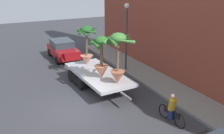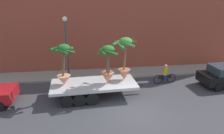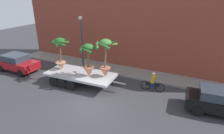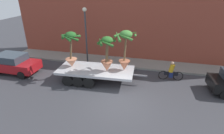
{
  "view_description": "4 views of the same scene",
  "coord_description": "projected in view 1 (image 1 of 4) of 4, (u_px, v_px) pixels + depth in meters",
  "views": [
    {
      "loc": [
        11.8,
        -3.79,
        6.75
      ],
      "look_at": [
        -0.4,
        2.28,
        1.96
      ],
      "focal_mm": 41.72,
      "sensor_mm": 36.0,
      "label": 1
    },
    {
      "loc": [
        -2.79,
        -10.48,
        6.64
      ],
      "look_at": [
        -1.03,
        2.93,
        1.79
      ],
      "focal_mm": 33.65,
      "sensor_mm": 36.0,
      "label": 2
    },
    {
      "loc": [
        5.82,
        -8.83,
        7.01
      ],
      "look_at": [
        0.35,
        2.48,
        1.89
      ],
      "focal_mm": 29.78,
      "sensor_mm": 36.0,
      "label": 3
    },
    {
      "loc": [
        1.74,
        -9.26,
        6.65
      ],
      "look_at": [
        -1.1,
        2.31,
        1.24
      ],
      "focal_mm": 29.01,
      "sensor_mm": 36.0,
      "label": 4
    }
  ],
  "objects": [
    {
      "name": "sidewalk",
      "position": [
        169.0,
        88.0,
        16.34
      ],
      "size": [
        24.0,
        2.2,
        0.15
      ],
      "primitive_type": "cube",
      "color": "gray",
      "rests_on": "ground"
    },
    {
      "name": "flatbed_trailer",
      "position": [
        96.0,
        75.0,
        16.67
      ],
      "size": [
        6.63,
        2.7,
        0.98
      ],
      "color": "#B7BABF",
      "rests_on": "ground"
    },
    {
      "name": "street_lamp",
      "position": [
        126.0,
        28.0,
        18.48
      ],
      "size": [
        0.36,
        0.36,
        4.83
      ],
      "color": "#383D42",
      "rests_on": "sidewalk"
    },
    {
      "name": "building_facade",
      "position": [
        198.0,
        9.0,
        15.45
      ],
      "size": [
        24.0,
        1.2,
        9.8
      ],
      "primitive_type": "cube",
      "color": "brown",
      "rests_on": "ground"
    },
    {
      "name": "potted_palm_front",
      "position": [
        118.0,
        56.0,
        14.2
      ],
      "size": [
        1.72,
        1.71,
        2.93
      ],
      "color": "#B26647",
      "rests_on": "flatbed_trailer"
    },
    {
      "name": "ground_plane",
      "position": [
        77.0,
        110.0,
        13.8
      ],
      "size": [
        60.0,
        60.0,
        0.0
      ],
      "primitive_type": "plane",
      "color": "#38383D"
    },
    {
      "name": "potted_palm_rear",
      "position": [
        87.0,
        44.0,
        17.46
      ],
      "size": [
        1.58,
        1.63,
        2.68
      ],
      "color": "tan",
      "rests_on": "flatbed_trailer"
    },
    {
      "name": "trailing_car",
      "position": [
        63.0,
        49.0,
        22.26
      ],
      "size": [
        4.02,
        1.95,
        1.58
      ],
      "color": "maroon",
      "rests_on": "ground"
    },
    {
      "name": "potted_palm_middle",
      "position": [
        101.0,
        57.0,
        15.13
      ],
      "size": [
        1.3,
        1.34,
        2.55
      ],
      "color": "#C17251",
      "rests_on": "flatbed_trailer"
    },
    {
      "name": "cyclist",
      "position": [
        172.0,
        110.0,
        12.48
      ],
      "size": [
        1.84,
        0.38,
        1.54
      ],
      "color": "black",
      "rests_on": "ground"
    }
  ]
}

